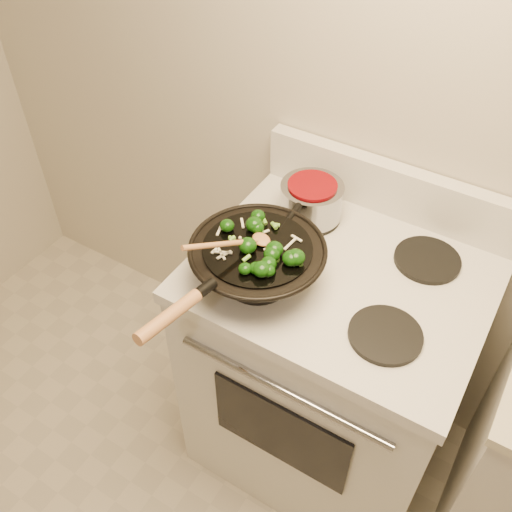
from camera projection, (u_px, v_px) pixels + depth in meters
The scene contains 5 objects.
stove at pixel (329, 366), 1.85m from camera, with size 0.78×0.67×1.08m.
wok at pixel (256, 261), 1.45m from camera, with size 0.35×0.58×0.17m.
stirfry at pixel (265, 248), 1.40m from camera, with size 0.25×0.22×0.04m.
wooden_spoon at pixel (240, 242), 1.39m from camera, with size 0.13×0.23×0.10m.
saucepan at pixel (311, 200), 1.64m from camera, with size 0.18×0.29×0.11m.
Camera 1 is at (0.27, 0.14, 2.02)m, focal length 40.00 mm.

